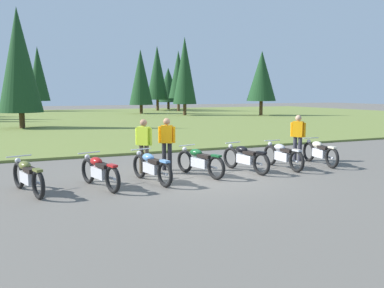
{
  "coord_description": "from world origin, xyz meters",
  "views": [
    {
      "loc": [
        -4.85,
        -10.54,
        2.46
      ],
      "look_at": [
        0.0,
        0.6,
        0.9
      ],
      "focal_mm": 37.35,
      "sensor_mm": 36.0,
      "label": 1
    }
  ],
  "objects_px": {
    "motorcycle_sky_blue": "(151,167)",
    "motorcycle_cream": "(320,152)",
    "motorcycle_black": "(245,158)",
    "motorcycle_olive": "(28,176)",
    "rider_with_back_turned": "(167,141)",
    "rider_checking_bike": "(298,135)",
    "motorcycle_british_green": "(200,161)",
    "motorcycle_red": "(99,171)",
    "rider_in_hivis_vest": "(144,143)",
    "motorcycle_silver": "(283,155)"
  },
  "relations": [
    {
      "from": "motorcycle_red",
      "to": "motorcycle_british_green",
      "type": "bearing_deg",
      "value": 6.64
    },
    {
      "from": "motorcycle_olive",
      "to": "rider_with_back_turned",
      "type": "distance_m",
      "value": 4.44
    },
    {
      "from": "motorcycle_sky_blue",
      "to": "motorcycle_black",
      "type": "xyz_separation_m",
      "value": [
        3.17,
        0.3,
        0.0
      ]
    },
    {
      "from": "motorcycle_sky_blue",
      "to": "motorcycle_silver",
      "type": "height_order",
      "value": "same"
    },
    {
      "from": "motorcycle_sky_blue",
      "to": "rider_in_hivis_vest",
      "type": "xyz_separation_m",
      "value": [
        0.17,
        1.27,
        0.51
      ]
    },
    {
      "from": "motorcycle_olive",
      "to": "rider_in_hivis_vest",
      "type": "relative_size",
      "value": 1.22
    },
    {
      "from": "motorcycle_black",
      "to": "motorcycle_sky_blue",
      "type": "bearing_deg",
      "value": -174.67
    },
    {
      "from": "motorcycle_olive",
      "to": "rider_checking_bike",
      "type": "relative_size",
      "value": 1.22
    },
    {
      "from": "motorcycle_red",
      "to": "motorcycle_sky_blue",
      "type": "distance_m",
      "value": 1.43
    },
    {
      "from": "motorcycle_cream",
      "to": "rider_with_back_turned",
      "type": "bearing_deg",
      "value": 167.28
    },
    {
      "from": "motorcycle_british_green",
      "to": "rider_checking_bike",
      "type": "relative_size",
      "value": 1.22
    },
    {
      "from": "motorcycle_british_green",
      "to": "motorcycle_olive",
      "type": "bearing_deg",
      "value": -177.01
    },
    {
      "from": "motorcycle_red",
      "to": "motorcycle_black",
      "type": "relative_size",
      "value": 0.99
    },
    {
      "from": "motorcycle_british_green",
      "to": "rider_in_hivis_vest",
      "type": "height_order",
      "value": "rider_in_hivis_vest"
    },
    {
      "from": "rider_checking_bike",
      "to": "motorcycle_cream",
      "type": "bearing_deg",
      "value": -76.73
    },
    {
      "from": "rider_with_back_turned",
      "to": "rider_in_hivis_vest",
      "type": "height_order",
      "value": "same"
    },
    {
      "from": "motorcycle_sky_blue",
      "to": "motorcycle_black",
      "type": "bearing_deg",
      "value": 5.33
    },
    {
      "from": "motorcycle_red",
      "to": "motorcycle_sky_blue",
      "type": "relative_size",
      "value": 0.99
    },
    {
      "from": "rider_with_back_turned",
      "to": "motorcycle_sky_blue",
      "type": "bearing_deg",
      "value": -123.69
    },
    {
      "from": "motorcycle_red",
      "to": "motorcycle_cream",
      "type": "xyz_separation_m",
      "value": [
        7.6,
        0.41,
        0.0
      ]
    },
    {
      "from": "motorcycle_olive",
      "to": "motorcycle_red",
      "type": "xyz_separation_m",
      "value": [
        1.72,
        -0.1,
        0.0
      ]
    },
    {
      "from": "motorcycle_sky_blue",
      "to": "motorcycle_cream",
      "type": "bearing_deg",
      "value": 3.09
    },
    {
      "from": "motorcycle_black",
      "to": "rider_checking_bike",
      "type": "distance_m",
      "value": 2.98
    },
    {
      "from": "motorcycle_olive",
      "to": "motorcycle_british_green",
      "type": "relative_size",
      "value": 1.0
    },
    {
      "from": "motorcycle_sky_blue",
      "to": "rider_in_hivis_vest",
      "type": "relative_size",
      "value": 1.24
    },
    {
      "from": "motorcycle_black",
      "to": "motorcycle_british_green",
      "type": "bearing_deg",
      "value": -179.31
    },
    {
      "from": "motorcycle_olive",
      "to": "motorcycle_silver",
      "type": "bearing_deg",
      "value": 1.74
    },
    {
      "from": "motorcycle_sky_blue",
      "to": "motorcycle_black",
      "type": "relative_size",
      "value": 1.0
    },
    {
      "from": "motorcycle_olive",
      "to": "motorcycle_british_green",
      "type": "xyz_separation_m",
      "value": [
        4.75,
        0.25,
        0.0
      ]
    },
    {
      "from": "motorcycle_olive",
      "to": "rider_checking_bike",
      "type": "xyz_separation_m",
      "value": [
        9.1,
        1.23,
        0.51
      ]
    },
    {
      "from": "motorcycle_black",
      "to": "motorcycle_silver",
      "type": "height_order",
      "value": "same"
    },
    {
      "from": "motorcycle_british_green",
      "to": "rider_checking_bike",
      "type": "xyz_separation_m",
      "value": [
        4.36,
        0.98,
        0.51
      ]
    },
    {
      "from": "motorcycle_red",
      "to": "motorcycle_cream",
      "type": "bearing_deg",
      "value": 3.08
    },
    {
      "from": "motorcycle_british_green",
      "to": "rider_checking_bike",
      "type": "distance_m",
      "value": 4.49
    },
    {
      "from": "motorcycle_olive",
      "to": "motorcycle_red",
      "type": "distance_m",
      "value": 1.73
    },
    {
      "from": "motorcycle_sky_blue",
      "to": "motorcycle_cream",
      "type": "xyz_separation_m",
      "value": [
        6.16,
        0.33,
        0.0
      ]
    },
    {
      "from": "motorcycle_red",
      "to": "motorcycle_silver",
      "type": "height_order",
      "value": "same"
    },
    {
      "from": "motorcycle_british_green",
      "to": "rider_in_hivis_vest",
      "type": "bearing_deg",
      "value": 144.89
    },
    {
      "from": "rider_checking_bike",
      "to": "motorcycle_olive",
      "type": "bearing_deg",
      "value": -172.31
    },
    {
      "from": "motorcycle_silver",
      "to": "motorcycle_black",
      "type": "bearing_deg",
      "value": 178.69
    },
    {
      "from": "motorcycle_olive",
      "to": "motorcycle_silver",
      "type": "relative_size",
      "value": 0.97
    },
    {
      "from": "motorcycle_red",
      "to": "rider_checking_bike",
      "type": "relative_size",
      "value": 1.23
    },
    {
      "from": "motorcycle_black",
      "to": "motorcycle_olive",
      "type": "bearing_deg",
      "value": -177.58
    },
    {
      "from": "rider_in_hivis_vest",
      "to": "motorcycle_sky_blue",
      "type": "bearing_deg",
      "value": -97.71
    },
    {
      "from": "motorcycle_british_green",
      "to": "rider_with_back_turned",
      "type": "distance_m",
      "value": 1.45
    },
    {
      "from": "motorcycle_olive",
      "to": "motorcycle_black",
      "type": "xyz_separation_m",
      "value": [
        6.33,
        0.27,
        0.0
      ]
    },
    {
      "from": "motorcycle_cream",
      "to": "rider_with_back_turned",
      "type": "relative_size",
      "value": 1.25
    },
    {
      "from": "rider_with_back_turned",
      "to": "rider_in_hivis_vest",
      "type": "bearing_deg",
      "value": -164.69
    },
    {
      "from": "motorcycle_olive",
      "to": "rider_in_hivis_vest",
      "type": "distance_m",
      "value": 3.59
    },
    {
      "from": "motorcycle_olive",
      "to": "rider_with_back_turned",
      "type": "height_order",
      "value": "rider_with_back_turned"
    }
  ]
}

